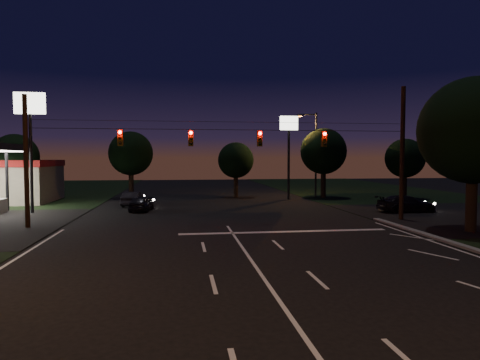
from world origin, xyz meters
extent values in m
plane|color=black|center=(0.00, 0.00, 0.00)|extent=(140.00, 140.00, 0.00)
cube|color=silver|center=(3.00, 11.50, 0.01)|extent=(12.00, 0.50, 0.01)
cylinder|color=black|center=(12.00, 15.00, 0.00)|extent=(0.30, 0.30, 9.00)
cylinder|color=black|center=(-12.00, 15.00, 0.00)|extent=(0.28, 0.28, 8.00)
cylinder|color=black|center=(0.00, 15.00, 6.00)|extent=(24.00, 0.03, 0.03)
cylinder|color=black|center=(0.00, 15.00, 6.50)|extent=(24.00, 0.02, 0.02)
cube|color=#3F3307|center=(-6.50, 15.00, 5.45)|extent=(0.32, 0.26, 1.00)
sphere|color=#FF0705|center=(-6.50, 14.84, 5.78)|extent=(0.22, 0.22, 0.22)
sphere|color=black|center=(-6.50, 14.84, 5.45)|extent=(0.20, 0.20, 0.20)
sphere|color=black|center=(-6.50, 14.84, 5.12)|extent=(0.20, 0.20, 0.20)
cube|color=#3F3307|center=(-2.20, 15.00, 5.45)|extent=(0.32, 0.26, 1.00)
sphere|color=#FF0705|center=(-2.20, 14.84, 5.78)|extent=(0.22, 0.22, 0.22)
sphere|color=black|center=(-2.20, 14.84, 5.45)|extent=(0.20, 0.20, 0.20)
sphere|color=black|center=(-2.20, 14.84, 5.12)|extent=(0.20, 0.20, 0.20)
cube|color=#3F3307|center=(2.20, 15.00, 5.45)|extent=(0.32, 0.26, 1.00)
sphere|color=#FF0705|center=(2.20, 14.84, 5.78)|extent=(0.22, 0.22, 0.22)
sphere|color=black|center=(2.20, 14.84, 5.45)|extent=(0.20, 0.20, 0.20)
sphere|color=black|center=(2.20, 14.84, 5.12)|extent=(0.20, 0.20, 0.20)
cube|color=#3F3307|center=(6.50, 15.00, 5.45)|extent=(0.32, 0.26, 1.00)
sphere|color=#FF0705|center=(6.50, 14.84, 5.78)|extent=(0.22, 0.22, 0.22)
sphere|color=black|center=(6.50, 14.84, 5.45)|extent=(0.20, 0.20, 0.20)
sphere|color=black|center=(6.50, 14.84, 5.12)|extent=(0.20, 0.20, 0.20)
cylinder|color=black|center=(-16.50, 24.00, 2.40)|extent=(0.24, 0.24, 4.80)
cylinder|color=black|center=(-14.00, 22.00, 3.75)|extent=(0.24, 0.24, 7.50)
cube|color=white|center=(-14.00, 22.00, 8.30)|extent=(2.20, 0.30, 1.60)
cylinder|color=black|center=(8.00, 30.00, 3.50)|extent=(0.24, 0.24, 7.00)
cube|color=white|center=(8.00, 30.00, 7.70)|extent=(1.80, 0.30, 1.40)
cylinder|color=black|center=(11.50, 32.00, 4.50)|extent=(0.20, 0.20, 9.00)
cylinder|color=black|center=(10.60, 32.00, 8.80)|extent=(1.80, 0.12, 0.12)
cube|color=black|center=(9.70, 32.00, 8.70)|extent=(0.60, 0.35, 0.22)
cube|color=orange|center=(9.70, 32.00, 8.58)|extent=(0.45, 0.25, 0.04)
cylinder|color=black|center=(13.50, 10.00, 2.00)|extent=(0.60, 0.60, 4.00)
sphere|color=black|center=(13.50, 10.00, 5.76)|extent=(6.00, 6.00, 6.00)
sphere|color=black|center=(14.10, 10.45, 5.58)|extent=(4.50, 4.50, 4.50)
sphere|color=black|center=(12.90, 10.30, 5.62)|extent=(4.20, 4.20, 4.20)
cylinder|color=black|center=(-18.00, 30.00, 1.50)|extent=(0.49, 0.49, 3.00)
sphere|color=black|center=(-18.00, 30.00, 4.32)|extent=(4.20, 4.20, 4.20)
sphere|color=black|center=(-17.58, 30.32, 4.19)|extent=(3.15, 3.15, 3.15)
sphere|color=black|center=(-18.42, 30.21, 4.23)|extent=(2.94, 2.94, 2.94)
cylinder|color=black|center=(-8.00, 34.00, 1.62)|extent=(0.52, 0.52, 3.25)
sphere|color=black|center=(-8.00, 34.00, 4.68)|extent=(4.60, 4.60, 4.60)
sphere|color=black|center=(-7.54, 34.34, 4.54)|extent=(3.45, 3.45, 3.45)
sphere|color=black|center=(-8.46, 34.23, 4.58)|extent=(3.22, 3.22, 3.22)
cylinder|color=black|center=(3.00, 33.00, 1.38)|extent=(0.47, 0.47, 2.75)
sphere|color=black|center=(3.00, 33.00, 3.96)|extent=(3.80, 3.80, 3.80)
sphere|color=black|center=(3.38, 33.28, 3.85)|extent=(2.85, 2.85, 2.85)
sphere|color=black|center=(2.62, 33.19, 3.87)|extent=(2.66, 2.66, 2.66)
cylinder|color=black|center=(12.00, 31.00, 1.70)|extent=(0.53, 0.53, 3.40)
sphere|color=black|center=(12.00, 31.00, 4.90)|extent=(4.80, 4.80, 4.80)
sphere|color=black|center=(12.48, 31.36, 4.75)|extent=(3.60, 3.60, 3.60)
sphere|color=black|center=(11.52, 31.24, 4.79)|extent=(3.36, 3.36, 3.36)
cylinder|color=black|center=(20.00, 29.00, 1.45)|extent=(0.48, 0.48, 2.90)
sphere|color=black|center=(20.00, 29.00, 4.18)|extent=(4.00, 4.00, 4.00)
sphere|color=black|center=(20.40, 29.30, 4.06)|extent=(3.00, 3.00, 3.00)
sphere|color=black|center=(19.60, 29.20, 4.09)|extent=(2.80, 2.80, 2.80)
imported|color=black|center=(-5.96, 22.39, 0.63)|extent=(1.95, 3.83, 1.25)
imported|color=black|center=(-7.00, 26.13, 0.63)|extent=(1.69, 3.94, 1.26)
imported|color=black|center=(14.43, 18.66, 0.66)|extent=(4.60, 2.05, 1.31)
camera|label=1|loc=(-2.87, -12.09, 4.23)|focal=32.00mm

